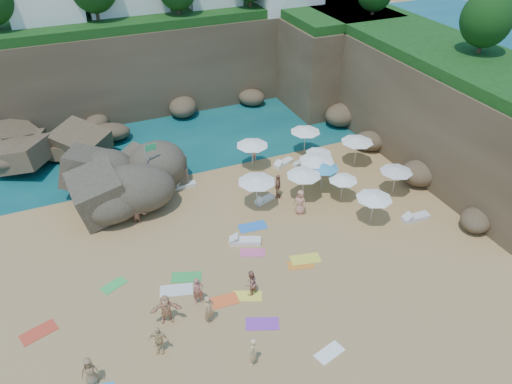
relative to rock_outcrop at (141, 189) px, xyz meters
name	(u,v)px	position (x,y,z in m)	size (l,w,h in m)	color
ground	(246,250)	(4.53, -9.50, 0.00)	(120.00, 120.00, 0.00)	tan
seawater	(142,85)	(4.53, 20.50, 0.00)	(120.00, 120.00, 0.00)	#0C4751
cliff_back	(168,61)	(6.53, 15.50, 4.00)	(44.00, 8.00, 8.00)	brown
cliff_right	(419,97)	(23.53, -1.50, 4.00)	(8.00, 30.00, 8.00)	brown
cliff_corner	(326,56)	(21.53, 10.50, 4.00)	(10.00, 12.00, 8.00)	brown
rock_promontory	(44,165)	(-6.47, 6.50, 0.00)	(12.00, 7.00, 2.00)	brown
rock_outcrop	(141,189)	(0.00, 0.00, 0.00)	(8.32, 6.24, 3.33)	brown
flag_pole	(149,164)	(0.58, -1.36, 2.80)	(0.85, 0.17, 4.38)	silver
parasol_0	(252,143)	(8.82, -0.41, 2.20)	(2.54, 2.54, 2.40)	silver
parasol_1	(257,179)	(7.01, -5.49, 2.29)	(2.64, 2.64, 2.50)	silver
parasol_2	(305,130)	(13.75, 0.09, 2.15)	(2.48, 2.48, 2.35)	silver
parasol_3	(319,151)	(13.33, -2.91, 1.76)	(2.03, 2.03, 1.92)	silver
parasol_4	(397,169)	(16.88, -7.87, 2.05)	(2.36, 2.36, 2.24)	silver
parasol_5	(304,173)	(10.47, -5.86, 2.17)	(2.50, 2.50, 2.36)	silver
parasol_7	(317,158)	(12.24, -4.53, 2.27)	(2.61, 2.61, 2.47)	silver
parasol_8	(357,140)	(16.60, -3.17, 2.23)	(2.57, 2.57, 2.43)	silver
parasol_9	(343,178)	(12.98, -7.04, 1.81)	(2.08, 2.08, 1.97)	silver
parasol_10	(323,166)	(12.27, -5.35, 2.07)	(2.39, 2.39, 2.26)	silver
parasol_11	(374,196)	(13.43, -10.16, 2.11)	(2.43, 2.43, 2.29)	silver
lounger_0	(185,185)	(3.07, -0.96, 0.13)	(1.71, 0.57, 0.27)	silver
lounger_1	(265,200)	(7.82, -5.10, 0.12)	(1.55, 0.52, 0.24)	white
lounger_2	(284,163)	(11.32, -0.98, 0.14)	(1.84, 0.61, 0.29)	white
lounger_3	(245,241)	(4.74, -8.88, 0.16)	(2.02, 0.67, 0.31)	white
lounger_4	(305,167)	(12.65, -2.22, 0.16)	(1.99, 0.66, 0.31)	silver
lounger_5	(416,218)	(16.40, -11.15, 0.15)	(1.99, 0.66, 0.31)	silver
towel_2	(222,301)	(1.66, -13.08, 0.02)	(1.79, 0.90, 0.03)	#FF6128
towel_3	(187,277)	(0.38, -10.44, 0.02)	(1.76, 0.88, 0.03)	green
towel_4	(247,296)	(3.10, -13.27, 0.01)	(1.62, 0.81, 0.03)	#FFF243
towel_5	(176,290)	(-0.46, -11.24, 0.02)	(1.86, 0.93, 0.03)	silver
towel_6	(262,324)	(3.05, -15.44, 0.02)	(1.77, 0.88, 0.03)	purple
towel_7	(39,332)	(-7.89, -11.37, 0.02)	(1.80, 0.90, 0.03)	red
towel_8	(253,227)	(5.85, -7.52, 0.02)	(1.87, 0.94, 0.03)	blue
towel_9	(253,253)	(4.82, -9.95, 0.01)	(1.57, 0.78, 0.03)	#DF5687
towel_10	(301,265)	(7.06, -12.15, 0.01)	(1.60, 0.80, 0.03)	orange
towel_11	(114,285)	(-3.68, -9.43, 0.01)	(1.45, 0.72, 0.03)	green
towel_12	(305,259)	(7.57, -11.79, 0.02)	(1.83, 0.92, 0.03)	yellow
towel_13	(329,353)	(5.39, -18.47, 0.01)	(1.52, 0.76, 0.03)	white
person_stand_0	(209,310)	(0.54, -14.20, 0.90)	(0.66, 0.43, 1.80)	tan
person_stand_1	(251,283)	(3.35, -13.15, 0.82)	(0.80, 0.62, 1.64)	#A96754
person_stand_2	(254,152)	(9.40, 0.56, 0.76)	(0.98, 0.40, 1.51)	tan
person_stand_3	(278,186)	(8.91, -4.96, 0.93)	(1.09, 0.45, 1.86)	#94634A
person_stand_4	(300,202)	(9.46, -7.35, 0.92)	(0.90, 0.49, 1.85)	tan
person_stand_5	(136,214)	(-1.15, -4.03, 0.74)	(1.38, 0.40, 1.48)	tan
person_stand_6	(252,352)	(1.62, -17.50, 0.85)	(0.62, 0.41, 1.70)	#E3BC81
person_lie_1	(160,349)	(-2.36, -15.05, 0.20)	(0.98, 1.68, 0.41)	#D9B97B
person_lie_2	(92,380)	(-5.71, -15.56, 0.22)	(0.81, 1.65, 0.44)	olive
person_lie_3	(167,318)	(-1.51, -13.25, 0.24)	(1.63, 1.76, 0.47)	tan
person_lie_4	(199,300)	(0.44, -12.64, 0.20)	(0.62, 1.70, 0.41)	#A76353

